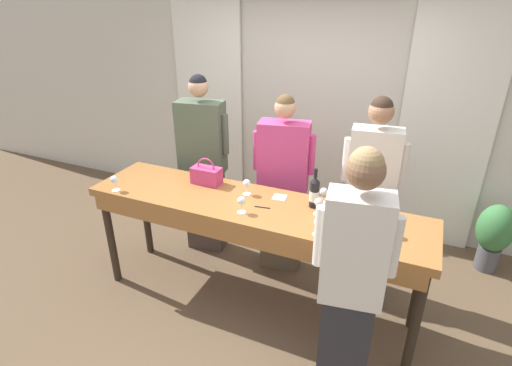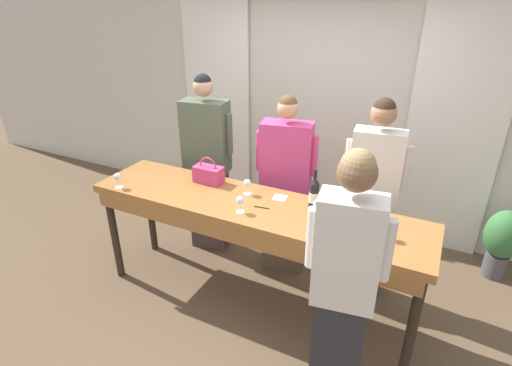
% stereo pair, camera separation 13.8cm
% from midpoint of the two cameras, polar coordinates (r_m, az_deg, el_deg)
% --- Properties ---
extents(ground_plane, '(18.00, 18.00, 0.00)m').
position_cam_midpoint_polar(ground_plane, '(3.79, -1.51, -16.41)').
color(ground_plane, brown).
extents(wall_back, '(12.00, 0.06, 2.80)m').
position_cam_midpoint_polar(wall_back, '(4.62, 7.78, 11.06)').
color(wall_back, beige).
rests_on(wall_back, ground_plane).
extents(curtain_panel_left, '(0.88, 0.03, 2.69)m').
position_cam_midpoint_polar(curtain_panel_left, '(5.10, -7.50, 11.81)').
color(curtain_panel_left, white).
rests_on(curtain_panel_left, ground_plane).
extents(curtain_panel_right, '(0.88, 0.03, 2.69)m').
position_cam_midpoint_polar(curtain_panel_right, '(4.41, 24.71, 7.51)').
color(curtain_panel_right, white).
rests_on(curtain_panel_right, ground_plane).
extents(tasting_bar, '(2.82, 0.66, 1.01)m').
position_cam_midpoint_polar(tasting_bar, '(3.24, -1.84, -4.60)').
color(tasting_bar, '#9E6633').
rests_on(tasting_bar, ground_plane).
extents(wine_bottle, '(0.08, 0.08, 0.33)m').
position_cam_midpoint_polar(wine_bottle, '(3.12, 7.10, -1.36)').
color(wine_bottle, black).
rests_on(wine_bottle, tasting_bar).
extents(handbag, '(0.26, 0.13, 0.24)m').
position_cam_midpoint_polar(handbag, '(3.54, -8.20, 1.14)').
color(handbag, '#C63870').
rests_on(handbag, tasting_bar).
extents(wine_glass_front_left, '(0.07, 0.07, 0.14)m').
position_cam_midpoint_polar(wine_glass_front_left, '(3.31, -2.53, -0.15)').
color(wine_glass_front_left, white).
rests_on(wine_glass_front_left, tasting_bar).
extents(wine_glass_front_mid, '(0.07, 0.07, 0.14)m').
position_cam_midpoint_polar(wine_glass_front_mid, '(2.71, 15.05, -7.32)').
color(wine_glass_front_mid, white).
rests_on(wine_glass_front_mid, tasting_bar).
extents(wine_glass_front_right, '(0.07, 0.07, 0.14)m').
position_cam_midpoint_polar(wine_glass_front_right, '(3.20, 8.42, -1.38)').
color(wine_glass_front_right, white).
rests_on(wine_glass_front_right, tasting_bar).
extents(wine_glass_center_left, '(0.07, 0.07, 0.14)m').
position_cam_midpoint_polar(wine_glass_center_left, '(3.03, -3.38, -2.67)').
color(wine_glass_center_left, white).
rests_on(wine_glass_center_left, tasting_bar).
extents(wine_glass_center_mid, '(0.07, 0.07, 0.14)m').
position_cam_midpoint_polar(wine_glass_center_mid, '(3.60, -20.63, 0.35)').
color(wine_glass_center_mid, white).
rests_on(wine_glass_center_mid, tasting_bar).
extents(wine_glass_center_right, '(0.07, 0.07, 0.14)m').
position_cam_midpoint_polar(wine_glass_center_right, '(3.03, 7.65, -2.87)').
color(wine_glass_center_right, white).
rests_on(wine_glass_center_right, tasting_bar).
extents(wine_glass_back_left, '(0.07, 0.07, 0.14)m').
position_cam_midpoint_polar(wine_glass_back_left, '(2.88, 17.20, -5.53)').
color(wine_glass_back_left, white).
rests_on(wine_glass_back_left, tasting_bar).
extents(wine_glass_back_mid, '(0.07, 0.07, 0.14)m').
position_cam_midpoint_polar(wine_glass_back_mid, '(2.78, 7.50, -5.68)').
color(wine_glass_back_mid, white).
rests_on(wine_glass_back_mid, tasting_bar).
extents(napkin, '(0.12, 0.12, 0.00)m').
position_cam_midpoint_polar(napkin, '(3.30, 2.20, -2.05)').
color(napkin, white).
rests_on(napkin, tasting_bar).
extents(pen, '(0.12, 0.03, 0.01)m').
position_cam_midpoint_polar(pen, '(3.14, -0.37, -3.50)').
color(pen, black).
rests_on(pen, tasting_bar).
extents(guest_olive_jacket, '(0.57, 0.30, 1.87)m').
position_cam_midpoint_polar(guest_olive_jacket, '(4.08, -8.52, 2.33)').
color(guest_olive_jacket, '#473833').
rests_on(guest_olive_jacket, ground_plane).
extents(guest_pink_top, '(0.57, 0.31, 1.76)m').
position_cam_midpoint_polar(guest_pink_top, '(3.74, 2.79, -0.51)').
color(guest_pink_top, brown).
rests_on(guest_pink_top, ground_plane).
extents(guest_cream_sweater, '(0.52, 0.24, 1.82)m').
position_cam_midpoint_polar(guest_cream_sweater, '(3.55, 14.84, -1.93)').
color(guest_cream_sweater, '#28282D').
rests_on(guest_cream_sweater, ground_plane).
extents(host_pouring, '(0.48, 0.27, 1.84)m').
position_cam_midpoint_polar(host_pouring, '(2.49, 11.82, -14.02)').
color(host_pouring, '#28282D').
rests_on(host_pouring, ground_plane).
extents(potted_plant, '(0.34, 0.34, 0.72)m').
position_cam_midpoint_polar(potted_plant, '(4.52, 30.17, -6.20)').
color(potted_plant, '#4C4C51').
rests_on(potted_plant, ground_plane).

